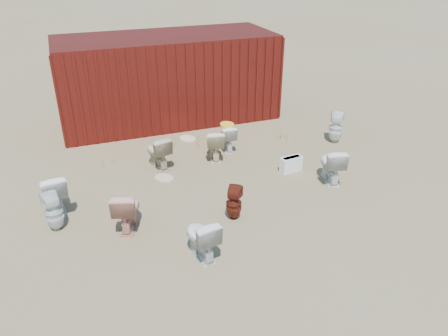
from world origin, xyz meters
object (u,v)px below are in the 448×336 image
object	(u,v)px
toilet_front_a	(54,192)
toilet_front_maroon	(234,203)
shipping_container	(168,78)
toilet_back_a	(54,212)
loose_tank	(291,164)
toilet_back_beige_right	(215,144)
toilet_back_e	(336,128)
toilet_front_e	(331,164)
toilet_front_c	(201,237)
toilet_back_yellowlid	(227,137)
toilet_front_pink	(127,209)
toilet_back_beige_left	(158,152)

from	to	relation	value
toilet_front_a	toilet_front_maroon	bearing A→B (deg)	148.48
shipping_container	toilet_back_a	distance (m)	5.91
toilet_front_maroon	loose_tank	size ratio (longest dim) A/B	1.32
toilet_front_maroon	toilet_back_beige_right	world-z (taller)	toilet_back_beige_right
toilet_back_e	loose_tank	bearing A→B (deg)	68.33
toilet_front_maroon	toilet_front_e	size ratio (longest dim) A/B	0.83
shipping_container	toilet_front_maroon	xyz separation A→B (m)	(-0.18, -5.60, -0.87)
toilet_front_c	toilet_back_yellowlid	world-z (taller)	toilet_front_c
toilet_front_pink	toilet_back_beige_right	size ratio (longest dim) A/B	1.04
toilet_front_a	toilet_front_e	xyz separation A→B (m)	(5.63, -0.82, -0.02)
toilet_back_a	toilet_back_e	bearing A→B (deg)	178.59
toilet_front_pink	loose_tank	xyz separation A→B (m)	(3.84, 0.93, -0.22)
toilet_front_c	toilet_back_a	distance (m)	2.79
toilet_front_e	toilet_back_beige_right	distance (m)	2.78
shipping_container	toilet_back_yellowlid	size ratio (longest dim) A/B	9.01
toilet_front_e	loose_tank	size ratio (longest dim) A/B	1.59
shipping_container	toilet_back_e	bearing A→B (deg)	-41.85
toilet_back_yellowlid	shipping_container	bearing A→B (deg)	-67.77
toilet_front_a	toilet_back_e	bearing A→B (deg)	-178.99
toilet_front_pink	toilet_back_yellowlid	distance (m)	3.83
toilet_back_beige_left	toilet_back_beige_right	size ratio (longest dim) A/B	1.03
toilet_front_maroon	toilet_back_a	world-z (taller)	toilet_back_a
toilet_back_beige_left	loose_tank	size ratio (longest dim) A/B	1.55
toilet_front_pink	shipping_container	bearing A→B (deg)	-91.71
toilet_front_pink	toilet_front_e	world-z (taller)	toilet_front_e
toilet_back_e	loose_tank	world-z (taller)	toilet_back_e
toilet_back_beige_right	toilet_back_yellowlid	world-z (taller)	toilet_back_beige_right
toilet_back_beige_right	loose_tank	bearing A→B (deg)	153.25
toilet_front_e	toilet_back_beige_left	bearing A→B (deg)	-15.54
toilet_back_beige_right	loose_tank	distance (m)	1.88
toilet_back_a	loose_tank	world-z (taller)	toilet_back_a
toilet_front_maroon	toilet_back_a	distance (m)	3.26
toilet_back_e	toilet_back_beige_right	bearing A→B (deg)	35.70
shipping_container	toilet_front_c	distance (m)	6.61
shipping_container	toilet_front_a	xyz separation A→B (m)	(-3.30, -4.16, -0.79)
shipping_container	loose_tank	distance (m)	4.73
toilet_front_pink	toilet_front_c	distance (m)	1.60
toilet_front_pink	toilet_back_e	world-z (taller)	toilet_back_e
toilet_front_a	toilet_back_beige_right	world-z (taller)	toilet_front_a
toilet_front_maroon	toilet_front_e	world-z (taller)	toilet_front_e
toilet_front_a	toilet_back_beige_left	xyz separation A→B (m)	(2.27, 1.14, -0.03)
toilet_front_c	toilet_back_e	size ratio (longest dim) A/B	0.95
toilet_front_maroon	loose_tank	xyz separation A→B (m)	(1.93, 1.33, -0.15)
toilet_front_c	toilet_front_maroon	world-z (taller)	toilet_front_c
toilet_back_beige_right	toilet_front_e	bearing A→B (deg)	150.13
toilet_front_c	toilet_front_maroon	xyz separation A→B (m)	(0.91, 0.86, -0.05)
toilet_front_e	toilet_back_yellowlid	xyz separation A→B (m)	(-1.53, 2.30, -0.07)
toilet_front_c	toilet_back_beige_left	distance (m)	3.45
shipping_container	toilet_back_beige_left	size ratio (longest dim) A/B	7.73
toilet_front_a	toilet_back_beige_left	distance (m)	2.54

